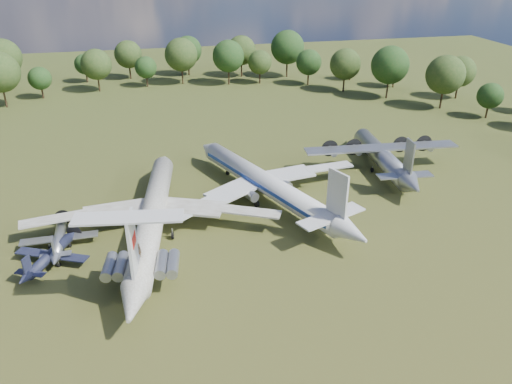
{
  "coord_description": "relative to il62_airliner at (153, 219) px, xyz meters",
  "views": [
    {
      "loc": [
        -4.93,
        -67.92,
        39.55
      ],
      "look_at": [
        10.24,
        -0.56,
        5.0
      ],
      "focal_mm": 35.0,
      "sensor_mm": 36.0,
      "label": 1
    }
  ],
  "objects": [
    {
      "name": "an12_transport",
      "position": [
        44.02,
        14.34,
        -0.27
      ],
      "size": [
        32.41,
        35.64,
        4.39
      ],
      "primitive_type": null,
      "rotation": [
        0.0,
        0.0,
        -0.08
      ],
      "color": "#9D9FA5",
      "rests_on": "ground"
    },
    {
      "name": "tu104_jet",
      "position": [
        19.25,
        6.81,
        -0.04
      ],
      "size": [
        52.1,
        58.76,
        4.86
      ],
      "primitive_type": null,
      "rotation": [
        0.0,
        0.0,
        0.39
      ],
      "color": "white",
      "rests_on": "ground"
    },
    {
      "name": "il62_airliner",
      "position": [
        0.0,
        0.0,
        0.0
      ],
      "size": [
        45.46,
        55.32,
        4.94
      ],
      "primitive_type": null,
      "rotation": [
        0.0,
        0.0,
        -0.14
      ],
      "color": "silver",
      "rests_on": "ground"
    },
    {
      "name": "small_prop_west",
      "position": [
        -14.18,
        -5.33,
        -1.42
      ],
      "size": [
        15.49,
        17.34,
        2.09
      ],
      "primitive_type": null,
      "rotation": [
        0.0,
        0.0,
        -0.43
      ],
      "color": "#161A32",
      "rests_on": "ground"
    },
    {
      "name": "small_prop_northwest",
      "position": [
        -13.48,
        -1.14,
        -1.39
      ],
      "size": [
        11.26,
        15.06,
        2.16
      ],
      "primitive_type": null,
      "rotation": [
        0.0,
        0.0,
        0.03
      ],
      "color": "#A8ABB0",
      "rests_on": "ground"
    },
    {
      "name": "ground",
      "position": [
        5.71,
        0.96,
        -2.47
      ],
      "size": [
        300.0,
        300.0,
        0.0
      ],
      "primitive_type": "plane",
      "color": "#213F15",
      "rests_on": "ground"
    },
    {
      "name": "person_on_il62",
      "position": [
        -1.96,
        -13.69,
        3.43
      ],
      "size": [
        0.82,
        0.69,
        1.92
      ],
      "primitive_type": "imported",
      "rotation": [
        0.0,
        0.0,
        2.76
      ],
      "color": "olive",
      "rests_on": "il62_airliner"
    }
  ]
}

